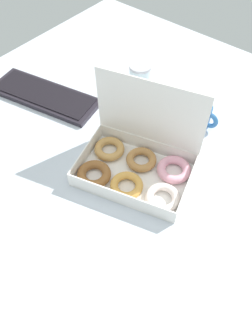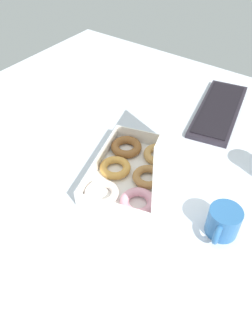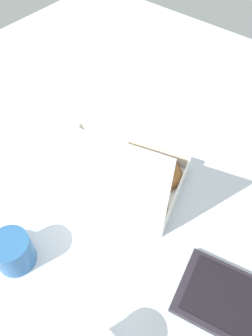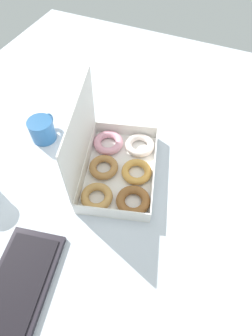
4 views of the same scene
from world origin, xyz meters
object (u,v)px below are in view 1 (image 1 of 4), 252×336
coffee_mug (198,115)px  glass_jar (140,76)px  donut_box (136,165)px  keyboard (45,95)px

coffee_mug → glass_jar: glass_jar is taller
donut_box → keyboard: 50.93cm
donut_box → keyboard: donut_box is taller
keyboard → glass_jar: glass_jar is taller
donut_box → glass_jar: 43.30cm
keyboard → coffee_mug: coffee_mug is taller
coffee_mug → glass_jar: size_ratio=1.20×
keyboard → glass_jar: (25.02, 28.46, 4.24)cm
keyboard → glass_jar: bearing=48.7°
donut_box → glass_jar: size_ratio=3.79×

